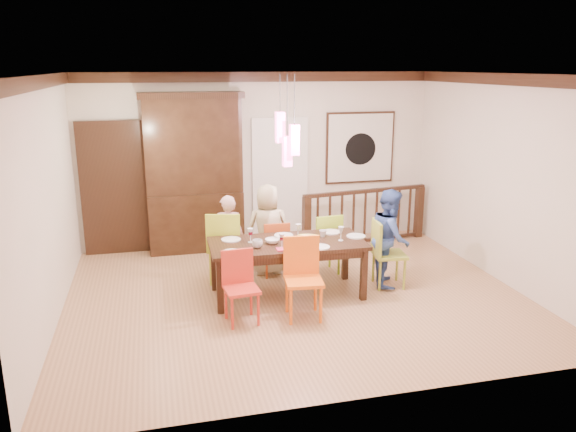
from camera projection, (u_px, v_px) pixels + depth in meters
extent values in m
plane|color=#A67850|center=(296.00, 295.00, 7.57)|extent=(6.00, 6.00, 0.00)
plane|color=white|center=(297.00, 74.00, 6.82)|extent=(6.00, 6.00, 0.00)
plane|color=beige|center=(259.00, 160.00, 9.54)|extent=(6.00, 0.00, 6.00)
plane|color=beige|center=(46.00, 204.00, 6.51)|extent=(0.00, 5.00, 5.00)
plane|color=beige|center=(503.00, 180.00, 7.88)|extent=(0.00, 5.00, 5.00)
cube|color=black|center=(114.00, 191.00, 9.05)|extent=(1.04, 0.07, 2.24)
cube|color=silver|center=(280.00, 182.00, 9.69)|extent=(0.97, 0.05, 2.22)
cube|color=black|center=(360.00, 148.00, 9.88)|extent=(1.25, 0.04, 1.25)
cube|color=silver|center=(360.00, 148.00, 9.86)|extent=(1.18, 0.02, 1.18)
cylinder|color=black|center=(361.00, 149.00, 9.85)|extent=(0.56, 0.01, 0.56)
cube|color=#FB4B97|center=(280.00, 127.00, 7.05)|extent=(0.11, 0.11, 0.38)
cylinder|color=black|center=(280.00, 93.00, 6.94)|extent=(0.01, 0.01, 0.46)
cube|color=#FB4B97|center=(294.00, 140.00, 7.03)|extent=(0.11, 0.11, 0.38)
cylinder|color=black|center=(294.00, 100.00, 6.90)|extent=(0.01, 0.01, 0.61)
cube|color=#FB4B97|center=(287.00, 151.00, 7.10)|extent=(0.11, 0.11, 0.38)
cylinder|color=black|center=(287.00, 106.00, 6.95)|extent=(0.01, 0.01, 0.76)
cube|color=black|center=(287.00, 244.00, 7.41)|extent=(2.06, 0.97, 0.05)
cube|color=black|center=(214.00, 266.00, 7.66)|extent=(0.08, 0.08, 0.70)
cube|color=black|center=(344.00, 256.00, 8.09)|extent=(0.08, 0.08, 0.70)
cube|color=black|center=(221.00, 287.00, 6.93)|extent=(0.08, 0.08, 0.70)
cube|color=black|center=(364.00, 274.00, 7.37)|extent=(0.08, 0.08, 0.70)
cube|color=black|center=(280.00, 240.00, 7.81)|extent=(1.84, 0.07, 0.10)
cube|color=black|center=(295.00, 259.00, 7.05)|extent=(1.84, 0.07, 0.10)
cube|color=#ACC328|center=(225.00, 247.00, 7.97)|extent=(0.57, 0.57, 0.04)
cube|color=#ACC328|center=(225.00, 228.00, 7.90)|extent=(0.47, 0.15, 0.52)
cylinder|color=#ACC328|center=(214.00, 270.00, 7.82)|extent=(0.04, 0.04, 0.49)
cylinder|color=#ACC328|center=(241.00, 268.00, 7.90)|extent=(0.04, 0.04, 0.49)
cylinder|color=#ACC328|center=(211.00, 261.00, 8.18)|extent=(0.04, 0.04, 0.49)
cylinder|color=#ACC328|center=(237.00, 259.00, 8.26)|extent=(0.04, 0.04, 0.49)
cube|color=#BC481A|center=(275.00, 249.00, 8.23)|extent=(0.39, 0.39, 0.04)
cube|color=#BC481A|center=(275.00, 234.00, 8.17)|extent=(0.38, 0.05, 0.41)
cylinder|color=#BC481A|center=(267.00, 266.00, 8.10)|extent=(0.03, 0.03, 0.39)
cylinder|color=#BC481A|center=(288.00, 264.00, 8.17)|extent=(0.03, 0.03, 0.39)
cylinder|color=#BC481A|center=(263.00, 259.00, 8.39)|extent=(0.03, 0.03, 0.39)
cylinder|color=#BC481A|center=(283.00, 258.00, 8.46)|extent=(0.03, 0.03, 0.39)
cube|color=#A0CB2A|center=(324.00, 244.00, 8.32)|extent=(0.45, 0.45, 0.04)
cube|color=#A0CB2A|center=(324.00, 228.00, 8.25)|extent=(0.42, 0.08, 0.45)
cylinder|color=#A0CB2A|center=(316.00, 263.00, 8.18)|extent=(0.04, 0.04, 0.43)
cylinder|color=#A0CB2A|center=(338.00, 261.00, 8.26)|extent=(0.04, 0.04, 0.43)
cylinder|color=#A0CB2A|center=(310.00, 256.00, 8.49)|extent=(0.04, 0.04, 0.43)
cylinder|color=#A0CB2A|center=(331.00, 254.00, 8.57)|extent=(0.04, 0.04, 0.43)
cube|color=red|center=(242.00, 290.00, 6.68)|extent=(0.43, 0.43, 0.04)
cube|color=red|center=(241.00, 271.00, 6.62)|extent=(0.39, 0.08, 0.43)
cylinder|color=red|center=(231.00, 313.00, 6.55)|extent=(0.03, 0.03, 0.41)
cylinder|color=red|center=(257.00, 310.00, 6.62)|extent=(0.03, 0.03, 0.41)
cylinder|color=red|center=(227.00, 302.00, 6.85)|extent=(0.03, 0.03, 0.41)
cylinder|color=red|center=(253.00, 300.00, 6.92)|extent=(0.03, 0.03, 0.41)
cube|color=orange|center=(304.00, 281.00, 6.79)|extent=(0.49, 0.49, 0.04)
cube|color=orange|center=(304.00, 260.00, 6.72)|extent=(0.45, 0.09, 0.49)
cylinder|color=orange|center=(293.00, 307.00, 6.64)|extent=(0.04, 0.04, 0.47)
cylinder|color=orange|center=(322.00, 304.00, 6.73)|extent=(0.04, 0.04, 0.47)
cylinder|color=orange|center=(286.00, 295.00, 6.98)|extent=(0.04, 0.04, 0.47)
cylinder|color=orange|center=(314.00, 293.00, 7.06)|extent=(0.04, 0.04, 0.47)
cube|color=#9BAA32|center=(389.00, 255.00, 7.80)|extent=(0.48, 0.48, 0.04)
cube|color=#9BAA32|center=(390.00, 237.00, 7.73)|extent=(0.10, 0.43, 0.47)
cylinder|color=#9BAA32|center=(382.00, 276.00, 7.65)|extent=(0.04, 0.04, 0.45)
cylinder|color=#9BAA32|center=(405.00, 274.00, 7.73)|extent=(0.04, 0.04, 0.45)
cylinder|color=#9BAA32|center=(372.00, 267.00, 7.98)|extent=(0.04, 0.04, 0.45)
cylinder|color=#9BAA32|center=(395.00, 265.00, 8.06)|extent=(0.04, 0.04, 0.45)
cube|color=black|center=(197.00, 221.00, 9.33)|extent=(1.54, 0.44, 0.99)
cube|color=black|center=(193.00, 145.00, 9.02)|extent=(1.54, 0.40, 1.54)
cube|color=black|center=(192.00, 144.00, 9.19)|extent=(1.32, 0.02, 1.32)
cube|color=black|center=(191.00, 95.00, 8.81)|extent=(1.65, 0.44, 0.10)
cube|color=black|center=(304.00, 222.00, 9.43)|extent=(0.14, 0.14, 0.92)
cube|color=black|center=(423.00, 214.00, 9.93)|extent=(0.14, 0.14, 0.92)
cube|color=black|center=(366.00, 191.00, 9.56)|extent=(2.31, 0.39, 0.06)
cube|color=black|center=(364.00, 240.00, 9.78)|extent=(2.18, 0.36, 0.05)
imported|color=beige|center=(228.00, 237.00, 8.07)|extent=(0.49, 0.35, 1.23)
imported|color=beige|center=(268.00, 229.00, 8.24)|extent=(0.70, 0.50, 1.35)
imported|color=#3957A0|center=(390.00, 238.00, 7.81)|extent=(0.71, 0.80, 1.37)
imported|color=gold|center=(307.00, 240.00, 7.37)|extent=(0.40, 0.40, 0.07)
imported|color=white|center=(273.00, 241.00, 7.34)|extent=(0.25, 0.25, 0.06)
imported|color=silver|center=(257.00, 244.00, 7.15)|extent=(0.17, 0.17, 0.11)
imported|color=silver|center=(323.00, 233.00, 7.61)|extent=(0.10, 0.10, 0.09)
cylinder|color=white|center=(231.00, 240.00, 7.48)|extent=(0.26, 0.26, 0.01)
cylinder|color=white|center=(284.00, 235.00, 7.66)|extent=(0.26, 0.26, 0.01)
cylinder|color=white|center=(331.00, 232.00, 7.81)|extent=(0.26, 0.26, 0.01)
cylinder|color=white|center=(232.00, 252.00, 6.97)|extent=(0.26, 0.26, 0.01)
cylinder|color=white|center=(320.00, 247.00, 7.17)|extent=(0.26, 0.26, 0.01)
cylinder|color=white|center=(356.00, 236.00, 7.63)|extent=(0.26, 0.26, 0.01)
cube|color=#D83359|center=(284.00, 249.00, 7.09)|extent=(0.18, 0.14, 0.01)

